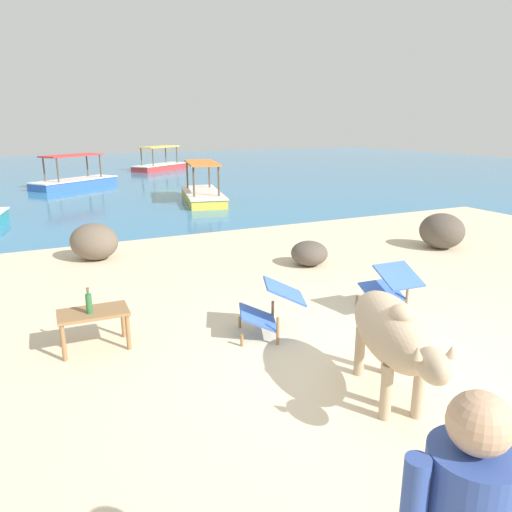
{
  "coord_description": "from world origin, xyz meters",
  "views": [
    {
      "loc": [
        -3.17,
        -3.39,
        2.52
      ],
      "look_at": [
        -0.09,
        3.0,
        0.55
      ],
      "focal_mm": 33.61,
      "sensor_mm": 36.0,
      "label": 1
    }
  ],
  "objects_px": {
    "low_bench_table": "(94,317)",
    "cow": "(392,332)",
    "deck_chair_near": "(271,306)",
    "boat_yellow": "(203,193)",
    "boat_blue": "(74,180)",
    "bottle": "(89,303)",
    "deck_chair_far": "(390,285)",
    "boat_red": "(160,165)"
  },
  "relations": [
    {
      "from": "cow",
      "to": "boat_red",
      "type": "height_order",
      "value": "boat_red"
    },
    {
      "from": "bottle",
      "to": "boat_blue",
      "type": "distance_m",
      "value": 15.67
    },
    {
      "from": "low_bench_table",
      "to": "deck_chair_near",
      "type": "height_order",
      "value": "deck_chair_near"
    },
    {
      "from": "boat_blue",
      "to": "boat_red",
      "type": "distance_m",
      "value": 7.63
    },
    {
      "from": "boat_red",
      "to": "boat_yellow",
      "type": "bearing_deg",
      "value": 44.01
    },
    {
      "from": "cow",
      "to": "low_bench_table",
      "type": "distance_m",
      "value": 3.23
    },
    {
      "from": "boat_blue",
      "to": "deck_chair_far",
      "type": "bearing_deg",
      "value": -117.1
    },
    {
      "from": "deck_chair_near",
      "to": "boat_red",
      "type": "relative_size",
      "value": 0.25
    },
    {
      "from": "low_bench_table",
      "to": "boat_red",
      "type": "xyz_separation_m",
      "value": [
        6.36,
        21.29,
        -0.13
      ]
    },
    {
      "from": "deck_chair_near",
      "to": "boat_yellow",
      "type": "relative_size",
      "value": 0.24
    },
    {
      "from": "deck_chair_far",
      "to": "boat_red",
      "type": "bearing_deg",
      "value": -4.17
    },
    {
      "from": "deck_chair_far",
      "to": "cow",
      "type": "bearing_deg",
      "value": 141.75
    },
    {
      "from": "deck_chair_near",
      "to": "boat_red",
      "type": "xyz_separation_m",
      "value": [
        4.41,
        21.86,
        -0.13
      ]
    },
    {
      "from": "deck_chair_near",
      "to": "boat_yellow",
      "type": "bearing_deg",
      "value": -83.93
    },
    {
      "from": "bottle",
      "to": "deck_chair_far",
      "type": "xyz_separation_m",
      "value": [
        3.78,
        -0.55,
        -0.19
      ]
    },
    {
      "from": "cow",
      "to": "deck_chair_far",
      "type": "xyz_separation_m",
      "value": [
        1.42,
        1.64,
        -0.27
      ]
    },
    {
      "from": "boat_blue",
      "to": "low_bench_table",
      "type": "bearing_deg",
      "value": -130.45
    },
    {
      "from": "low_bench_table",
      "to": "boat_red",
      "type": "distance_m",
      "value": 22.22
    },
    {
      "from": "cow",
      "to": "boat_red",
      "type": "distance_m",
      "value": 23.87
    },
    {
      "from": "cow",
      "to": "deck_chair_near",
      "type": "relative_size",
      "value": 1.95
    },
    {
      "from": "deck_chair_far",
      "to": "boat_red",
      "type": "xyz_separation_m",
      "value": [
        2.62,
        21.88,
        -0.13
      ]
    },
    {
      "from": "cow",
      "to": "deck_chair_near",
      "type": "bearing_deg",
      "value": -147.01
    },
    {
      "from": "boat_yellow",
      "to": "low_bench_table",
      "type": "bearing_deg",
      "value": -13.37
    },
    {
      "from": "deck_chair_near",
      "to": "deck_chair_far",
      "type": "relative_size",
      "value": 1.14
    },
    {
      "from": "deck_chair_far",
      "to": "bottle",
      "type": "bearing_deg",
      "value": 84.43
    },
    {
      "from": "cow",
      "to": "bottle",
      "type": "bearing_deg",
      "value": -112.23
    },
    {
      "from": "deck_chair_far",
      "to": "boat_blue",
      "type": "distance_m",
      "value": 16.34
    },
    {
      "from": "low_bench_table",
      "to": "deck_chair_far",
      "type": "height_order",
      "value": "deck_chair_far"
    },
    {
      "from": "boat_yellow",
      "to": "boat_blue",
      "type": "bearing_deg",
      "value": -136.7
    },
    {
      "from": "boat_blue",
      "to": "boat_red",
      "type": "bearing_deg",
      "value": 12.97
    },
    {
      "from": "cow",
      "to": "boat_yellow",
      "type": "height_order",
      "value": "boat_yellow"
    },
    {
      "from": "boat_blue",
      "to": "cow",
      "type": "bearing_deg",
      "value": -122.4
    },
    {
      "from": "boat_yellow",
      "to": "boat_red",
      "type": "relative_size",
      "value": 1.06
    },
    {
      "from": "bottle",
      "to": "boat_yellow",
      "type": "height_order",
      "value": "boat_yellow"
    },
    {
      "from": "low_bench_table",
      "to": "deck_chair_near",
      "type": "xyz_separation_m",
      "value": [
        1.95,
        -0.57,
        0.01
      ]
    },
    {
      "from": "boat_blue",
      "to": "boat_yellow",
      "type": "bearing_deg",
      "value": -94.93
    },
    {
      "from": "low_bench_table",
      "to": "boat_yellow",
      "type": "distance_m",
      "value": 10.87
    },
    {
      "from": "boat_yellow",
      "to": "boat_red",
      "type": "distance_m",
      "value": 11.63
    },
    {
      "from": "bottle",
      "to": "deck_chair_far",
      "type": "height_order",
      "value": "bottle"
    },
    {
      "from": "deck_chair_far",
      "to": "boat_red",
      "type": "relative_size",
      "value": 0.22
    },
    {
      "from": "low_bench_table",
      "to": "cow",
      "type": "bearing_deg",
      "value": -41.95
    },
    {
      "from": "boat_blue",
      "to": "boat_yellow",
      "type": "relative_size",
      "value": 0.95
    }
  ]
}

